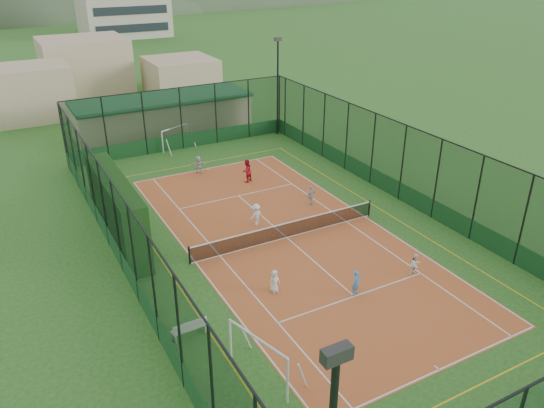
{
  "coord_description": "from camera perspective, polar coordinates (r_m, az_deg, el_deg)",
  "views": [
    {
      "loc": [
        -13.19,
        -22.6,
        14.72
      ],
      "look_at": [
        0.18,
        2.08,
        1.2
      ],
      "focal_mm": 35.0,
      "sensor_mm": 36.0,
      "label": 1
    }
  ],
  "objects": [
    {
      "name": "tennis_net",
      "position": [
        29.77,
        1.6,
        -2.76
      ],
      "size": [
        11.67,
        0.12,
        1.06
      ],
      "primitive_type": null,
      "color": "black",
      "rests_on": "ground"
    },
    {
      "name": "futsal_goal_far",
      "position": [
        44.01,
        -10.38,
        6.98
      ],
      "size": [
        2.85,
        1.82,
        1.78
      ],
      "primitive_type": null,
      "rotation": [
        0.0,
        0.0,
        0.4
      ],
      "color": "white",
      "rests_on": "ground"
    },
    {
      "name": "child_far_right",
      "position": [
        33.67,
        4.22,
        0.95
      ],
      "size": [
        0.81,
        0.48,
        1.29
      ],
      "primitive_type": "imported",
      "rotation": [
        0.0,
        0.0,
        3.38
      ],
      "color": "silver",
      "rests_on": "court_slab"
    },
    {
      "name": "coach",
      "position": [
        36.92,
        -2.74,
        3.59
      ],
      "size": [
        0.98,
        0.9,
        1.64
      ],
      "primitive_type": "imported",
      "rotation": [
        0.0,
        0.0,
        3.58
      ],
      "color": "red",
      "rests_on": "court_slab"
    },
    {
      "name": "tennis_balls",
      "position": [
        31.14,
        -0.03,
        -2.41
      ],
      "size": [
        5.41,
        0.51,
        0.07
      ],
      "color": "#CCE033",
      "rests_on": "court_slab"
    },
    {
      "name": "child_far_left",
      "position": [
        31.06,
        -1.7,
        -1.15
      ],
      "size": [
        0.97,
        0.7,
        1.36
      ],
      "primitive_type": "imported",
      "rotation": [
        0.0,
        0.0,
        3.38
      ],
      "color": "white",
      "rests_on": "court_slab"
    },
    {
      "name": "child_near_mid",
      "position": [
        25.33,
        9.04,
        -8.37
      ],
      "size": [
        0.56,
        0.48,
        1.31
      ],
      "primitive_type": "imported",
      "rotation": [
        0.0,
        0.0,
        0.41
      ],
      "color": "#4A8FD3",
      "rests_on": "court_slab"
    },
    {
      "name": "futsal_goal_near",
      "position": [
        20.44,
        -1.56,
        -16.43
      ],
      "size": [
        3.27,
        1.78,
        2.02
      ],
      "primitive_type": null,
      "rotation": [
        0.0,
        0.0,
        1.87
      ],
      "color": "white",
      "rests_on": "ground"
    },
    {
      "name": "ground",
      "position": [
        30.03,
        1.59,
        -3.65
      ],
      "size": [
        300.0,
        300.0,
        0.0
      ],
      "primitive_type": "plane",
      "color": "#25581E",
      "rests_on": "ground"
    },
    {
      "name": "child_near_left",
      "position": [
        25.26,
        0.27,
        -8.3
      ],
      "size": [
        0.62,
        0.46,
        1.17
      ],
      "primitive_type": "imported",
      "rotation": [
        0.0,
        0.0,
        0.17
      ],
      "color": "white",
      "rests_on": "court_slab"
    },
    {
      "name": "hedge_left",
      "position": [
        30.11,
        -16.32,
        -0.63
      ],
      "size": [
        1.29,
        8.61,
        3.77
      ],
      "primitive_type": "cube",
      "color": "black",
      "rests_on": "ground"
    },
    {
      "name": "perimeter_fence",
      "position": [
        28.88,
        1.65,
        0.68
      ],
      "size": [
        18.12,
        34.12,
        5.0
      ],
      "primitive_type": null,
      "color": "black",
      "rests_on": "ground"
    },
    {
      "name": "clubhouse",
      "position": [
        48.33,
        -11.67,
        9.41
      ],
      "size": [
        15.2,
        7.2,
        3.15
      ],
      "primitive_type": null,
      "color": "tan",
      "rests_on": "ground"
    },
    {
      "name": "child_near_right",
      "position": [
        27.45,
        15.17,
        -6.28
      ],
      "size": [
        0.56,
        0.44,
        1.15
      ],
      "primitive_type": "imported",
      "rotation": [
        0.0,
        0.0,
        -0.01
      ],
      "color": "white",
      "rests_on": "court_slab"
    },
    {
      "name": "floodlight_ne",
      "position": [
        46.09,
        0.62,
        12.43
      ],
      "size": [
        0.6,
        0.26,
        8.25
      ],
      "primitive_type": null,
      "color": "black",
      "rests_on": "ground"
    },
    {
      "name": "distant_hills",
      "position": [
        173.73,
        -25.39,
        18.58
      ],
      "size": [
        200.0,
        60.0,
        24.0
      ],
      "primitive_type": null,
      "color": "#384C33",
      "rests_on": "ground"
    },
    {
      "name": "court_slab",
      "position": [
        30.03,
        1.59,
        -3.64
      ],
      "size": [
        11.17,
        23.97,
        0.01
      ],
      "primitive_type": "cube",
      "color": "#B15127",
      "rests_on": "ground"
    },
    {
      "name": "white_bench",
      "position": [
        23.05,
        -8.91,
        -12.99
      ],
      "size": [
        1.53,
        0.46,
        0.85
      ],
      "primitive_type": null,
      "rotation": [
        0.0,
        0.0,
        0.03
      ],
      "color": "white",
      "rests_on": "ground"
    },
    {
      "name": "child_far_back",
      "position": [
        38.83,
        -7.91,
        4.22
      ],
      "size": [
        1.25,
        0.74,
        1.28
      ],
      "primitive_type": "imported",
      "rotation": [
        0.0,
        0.0,
        2.82
      ],
      "color": "silver",
      "rests_on": "court_slab"
    }
  ]
}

